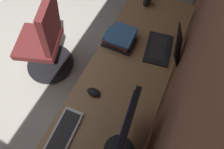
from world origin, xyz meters
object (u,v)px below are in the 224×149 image
book_stack_near (120,38)px  mouse_spare (94,92)px  keyboard_main (60,139)px  monitor_primary (120,147)px  coffee_mug (147,0)px  office_chair (45,43)px  laptop_leftmost (166,47)px

book_stack_near → mouse_spare: bearing=2.5°
mouse_spare → keyboard_main: bearing=-7.0°
monitor_primary → coffee_mug: bearing=-167.2°
monitor_primary → office_chair: monitor_primary is taller
monitor_primary → office_chair: size_ratio=0.59×
keyboard_main → monitor_primary: bearing=104.5°
laptop_leftmost → coffee_mug: (-0.44, -0.33, 0.01)m
monitor_primary → coffee_mug: 1.36m
book_stack_near → coffee_mug: size_ratio=2.32×
office_chair → mouse_spare: bearing=65.3°
coffee_mug → laptop_leftmost: bearing=36.4°
book_stack_near → keyboard_main: bearing=-1.5°
book_stack_near → office_chair: office_chair is taller
keyboard_main → coffee_mug: coffee_mug is taller
monitor_primary → laptop_leftmost: 0.90m
coffee_mug → office_chair: bearing=-50.6°
mouse_spare → book_stack_near: bearing=-177.5°
keyboard_main → office_chair: office_chair is taller
monitor_primary → coffee_mug: size_ratio=5.13×
monitor_primary → mouse_spare: monitor_primary is taller
keyboard_main → office_chair: bearing=-135.1°
office_chair → book_stack_near: bearing=101.2°
mouse_spare → coffee_mug: (-1.03, 0.03, 0.04)m
laptop_leftmost → office_chair: bearing=-78.7°
mouse_spare → monitor_primary: bearing=49.1°
laptop_leftmost → coffee_mug: laptop_leftmost is taller
book_stack_near → coffee_mug: (-0.52, 0.05, 0.01)m
monitor_primary → coffee_mug: monitor_primary is taller
laptop_leftmost → mouse_spare: laptop_leftmost is taller
coffee_mug → monitor_primary: bearing=12.8°
book_stack_near → office_chair: bearing=-78.8°
laptop_leftmost → coffee_mug: size_ratio=3.25×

